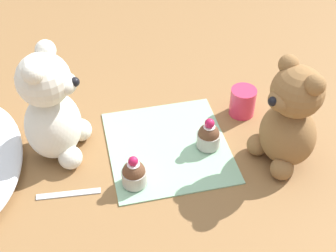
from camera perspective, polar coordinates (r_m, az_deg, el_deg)
The scene contains 8 objects.
ground_plane at distance 0.92m, azimuth 0.00°, elevation -2.57°, with size 4.00×4.00×0.00m, color olive.
knitted_placemat at distance 0.92m, azimuth 0.00°, elevation -2.44°, with size 0.25×0.23×0.01m, color #8EBC99.
teddy_bear_cream at distance 0.87m, azimuth -13.98°, elevation 1.94°, with size 0.14×0.14×0.23m.
teddy_bear_tan at distance 0.86m, azimuth 14.59°, elevation 0.76°, with size 0.13×0.13×0.22m.
cupcake_near_cream_bear at distance 0.84m, azimuth -4.16°, elevation -5.80°, with size 0.04×0.04×0.06m.
cupcake_near_tan_bear at distance 0.90m, azimuth 4.97°, elevation -1.21°, with size 0.04×0.04×0.07m.
juice_glass at distance 0.99m, azimuth 9.09°, elevation 2.94°, with size 0.05×0.05×0.06m, color #DB3356.
teaspoon at distance 0.86m, azimuth -12.03°, elevation -8.05°, with size 0.11×0.01×0.01m, color silver.
Camera 1 is at (-0.64, 0.15, 0.65)m, focal length 50.00 mm.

